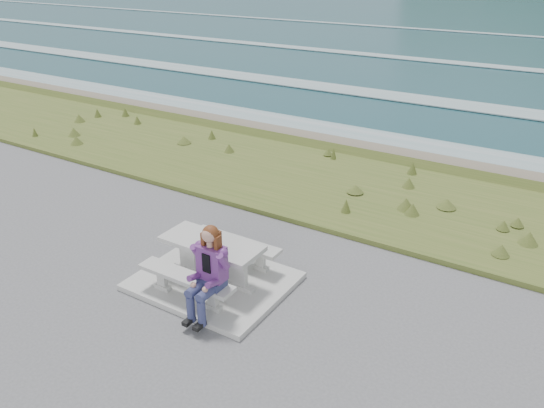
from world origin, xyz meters
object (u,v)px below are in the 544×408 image
Objects in this scene: bench_landward at (186,281)px; seated_woman at (206,284)px; picnic_table at (212,250)px; bench_seaward at (236,245)px.

seated_woman is at bearing -14.64° from bench_landward.
picnic_table is at bearing 90.00° from bench_landward.
picnic_table is 0.74m from bench_landward.
seated_woman is (0.55, -0.84, -0.03)m from picnic_table.
bench_landward is at bearing -90.00° from bench_seaward.
bench_seaward is at bearing 109.61° from seated_woman.
picnic_table is 1.00× the size of bench_seaward.
bench_seaward is at bearing 90.00° from bench_landward.
bench_landward is at bearing 165.43° from seated_woman.
bench_seaward is 1.65m from seated_woman.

